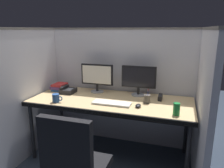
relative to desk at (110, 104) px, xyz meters
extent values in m
cube|color=silver|center=(0.00, 0.46, 0.08)|extent=(2.20, 0.05, 1.55)
cube|color=#605B56|center=(0.00, 0.46, 0.87)|extent=(2.21, 0.06, 0.02)
cube|color=silver|center=(-0.99, -0.09, 0.08)|extent=(0.05, 1.40, 1.55)
cube|color=#605B56|center=(-0.99, -0.09, 0.87)|extent=(0.06, 1.41, 0.02)
cube|color=silver|center=(0.99, -0.09, 0.08)|extent=(0.05, 1.40, 1.55)
cube|color=#605B56|center=(0.99, -0.09, 0.87)|extent=(0.06, 1.41, 0.02)
cube|color=tan|center=(0.00, 0.01, 0.03)|extent=(1.90, 0.80, 0.04)
cube|color=black|center=(0.00, -0.38, 0.03)|extent=(1.90, 0.02, 0.05)
cylinder|color=black|center=(-0.89, -0.33, -0.34)|extent=(0.04, 0.04, 0.70)
cylinder|color=black|center=(0.89, -0.33, -0.34)|extent=(0.04, 0.04, 0.70)
cylinder|color=black|center=(-0.89, 0.35, -0.34)|extent=(0.04, 0.04, 0.70)
cylinder|color=black|center=(0.89, 0.35, -0.34)|extent=(0.04, 0.04, 0.70)
cube|color=black|center=(0.04, -1.13, 0.04)|extent=(0.40, 0.06, 0.48)
cylinder|color=gray|center=(-0.27, 0.27, 0.06)|extent=(0.17, 0.17, 0.01)
cylinder|color=black|center=(-0.27, 0.27, 0.11)|extent=(0.03, 0.03, 0.09)
cube|color=black|center=(-0.27, 0.27, 0.29)|extent=(0.43, 0.03, 0.27)
cube|color=silver|center=(-0.27, 0.25, 0.29)|extent=(0.39, 0.01, 0.23)
cylinder|color=gray|center=(0.28, 0.28, 0.06)|extent=(0.17, 0.17, 0.01)
cylinder|color=black|center=(0.28, 0.28, 0.11)|extent=(0.03, 0.03, 0.09)
cube|color=black|center=(0.28, 0.28, 0.29)|extent=(0.43, 0.03, 0.27)
cube|color=black|center=(0.28, 0.27, 0.29)|extent=(0.39, 0.01, 0.23)
cube|color=silver|center=(0.06, -0.14, 0.06)|extent=(0.43, 0.15, 0.02)
ellipsoid|color=black|center=(0.36, -0.14, 0.07)|extent=(0.06, 0.10, 0.03)
cylinder|color=#59595B|center=(0.36, -0.13, 0.08)|extent=(0.01, 0.01, 0.01)
cylinder|color=#264C8C|center=(-0.57, -0.26, 0.10)|extent=(0.08, 0.08, 0.09)
torus|color=#264C8C|center=(-0.52, -0.26, 0.10)|extent=(0.06, 0.01, 0.06)
cylinder|color=#4C4742|center=(0.43, 0.03, 0.10)|extent=(0.08, 0.08, 0.09)
cylinder|color=red|center=(0.43, 0.04, 0.14)|extent=(0.01, 0.01, 0.15)
cylinder|color=#263FB2|center=(0.44, 0.02, 0.13)|extent=(0.01, 0.01, 0.13)
cylinder|color=black|center=(0.42, 0.02, 0.13)|extent=(0.01, 0.01, 0.15)
cube|color=#1E478C|center=(-0.80, 0.20, 0.06)|extent=(0.15, 0.21, 0.03)
cube|color=#4C3366|center=(-0.81, 0.20, 0.09)|extent=(0.15, 0.21, 0.04)
cube|color=#B22626|center=(-0.80, 0.21, 0.12)|extent=(0.15, 0.21, 0.02)
cube|color=black|center=(-0.62, 0.11, 0.08)|extent=(0.17, 0.19, 0.06)
cube|color=black|center=(-0.67, 0.11, 0.12)|extent=(0.04, 0.17, 0.03)
cube|color=gray|center=(-0.59, 0.10, 0.11)|extent=(0.07, 0.09, 0.00)
cylinder|color=#197233|center=(0.75, -0.24, 0.11)|extent=(0.07, 0.07, 0.12)
cube|color=black|center=(0.56, 0.20, 0.08)|extent=(0.04, 0.15, 0.06)
camera|label=1|loc=(0.75, -2.31, 0.86)|focal=34.60mm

